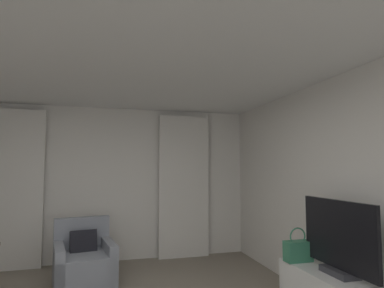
% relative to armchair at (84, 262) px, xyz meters
% --- Properties ---
extents(wall_window, '(5.12, 0.06, 2.60)m').
position_rel_armchair_xyz_m(wall_window, '(0.24, 0.98, 1.02)').
color(wall_window, silver).
rests_on(wall_window, ground).
extents(wall_right, '(0.06, 6.12, 2.60)m').
position_rel_armchair_xyz_m(wall_right, '(2.77, -2.05, 1.02)').
color(wall_right, silver).
rests_on(wall_right, ground).
extents(ceiling, '(5.12, 6.12, 0.06)m').
position_rel_armchair_xyz_m(ceiling, '(0.24, -2.05, 2.35)').
color(ceiling, white).
rests_on(ceiling, wall_left).
extents(curtain_left_panel, '(0.90, 0.06, 2.50)m').
position_rel_armchair_xyz_m(curtain_left_panel, '(-1.13, 0.85, 0.97)').
color(curtain_left_panel, silver).
rests_on(curtain_left_panel, ground).
extents(curtain_right_panel, '(0.90, 0.06, 2.50)m').
position_rel_armchair_xyz_m(curtain_right_panel, '(1.62, 0.85, 0.97)').
color(curtain_right_panel, silver).
rests_on(curtain_right_panel, ground).
extents(armchair, '(0.90, 0.96, 0.84)m').
position_rel_armchair_xyz_m(armchair, '(0.00, 0.00, 0.00)').
color(armchair, gray).
rests_on(armchair, ground).
extents(tv_flatscreen, '(0.20, 0.98, 0.72)m').
position_rel_armchair_xyz_m(tv_flatscreen, '(2.46, -2.05, 0.60)').
color(tv_flatscreen, '#333338').
rests_on(tv_flatscreen, tv_console).
extents(handbag_primary, '(0.30, 0.14, 0.37)m').
position_rel_armchair_xyz_m(handbag_primary, '(2.33, -1.55, 0.38)').
color(handbag_primary, '#387F5B').
rests_on(handbag_primary, tv_console).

